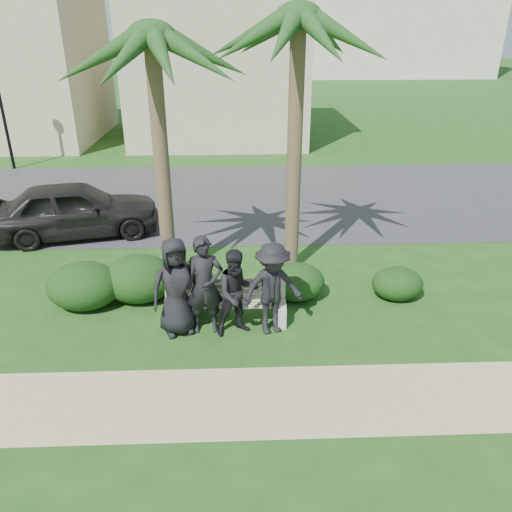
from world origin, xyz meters
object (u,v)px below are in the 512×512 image
at_px(park_bench, 225,305).
at_px(man_b, 205,285).
at_px(palm_right, 299,20).
at_px(man_d, 272,289).
at_px(man_c, 237,293).
at_px(car_a, 75,209).
at_px(man_a, 176,287).
at_px(palm_left, 152,39).

bearing_deg(park_bench, man_b, -141.05).
height_order(man_b, palm_right, palm_right).
relative_size(man_d, palm_right, 0.28).
xyz_separation_m(man_c, car_a, (-4.27, 4.86, -0.09)).
relative_size(park_bench, man_a, 1.25).
bearing_deg(man_c, man_b, 151.32).
bearing_deg(man_d, car_a, 119.36).
relative_size(palm_right, car_a, 1.45).
bearing_deg(man_c, park_bench, 104.28).
xyz_separation_m(park_bench, man_d, (0.86, -0.36, 0.52)).
bearing_deg(man_a, car_a, 104.70).
height_order(man_d, palm_right, palm_right).
bearing_deg(palm_left, man_a, -79.34).
distance_m(man_c, palm_right, 5.34).
bearing_deg(man_a, park_bench, -0.51).
bearing_deg(man_a, man_b, -16.54).
height_order(palm_left, car_a, palm_left).
relative_size(man_b, man_d, 1.05).
height_order(man_a, palm_right, palm_right).
distance_m(man_c, man_d, 0.63).
distance_m(park_bench, man_d, 1.07).
bearing_deg(palm_left, man_d, -47.41).
height_order(man_a, car_a, man_a).
bearing_deg(park_bench, palm_left, 124.59).
relative_size(man_a, palm_right, 0.30).
relative_size(park_bench, car_a, 0.53).
height_order(man_c, car_a, man_c).
distance_m(palm_left, car_a, 5.63).
bearing_deg(car_a, man_b, -155.24).
bearing_deg(man_d, park_bench, 141.61).
height_order(man_b, man_d, man_b).
xyz_separation_m(park_bench, man_a, (-0.85, -0.28, 0.56)).
bearing_deg(car_a, palm_right, -124.39).
relative_size(man_c, palm_left, 0.28).
relative_size(man_c, palm_right, 0.26).
distance_m(man_a, car_a, 5.75).
bearing_deg(palm_right, park_bench, -122.66).
relative_size(park_bench, man_b, 1.24).
relative_size(man_a, car_a, 0.43).
height_order(man_c, palm_right, palm_right).
distance_m(man_b, palm_left, 4.68).
height_order(man_d, palm_left, palm_left).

